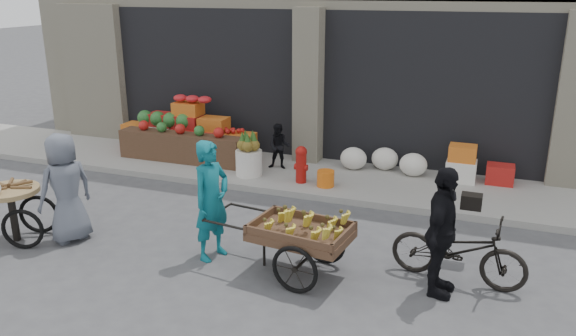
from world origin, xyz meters
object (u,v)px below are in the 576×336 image
at_px(fire_hydrant, 301,163).
at_px(cyclist, 441,233).
at_px(vendor_woman, 211,200).
at_px(seated_person, 279,146).
at_px(pineapple_bin, 249,163).
at_px(banana_cart, 298,229).
at_px(bicycle, 458,249).
at_px(tricycle_cart, 11,206).
at_px(vendor_grey, 66,188).
at_px(orange_bucket, 326,178).

height_order(fire_hydrant, cyclist, cyclist).
xyz_separation_m(fire_hydrant, vendor_woman, (-0.22, -3.12, 0.35)).
xyz_separation_m(seated_person, cyclist, (3.56, -3.69, 0.24)).
bearing_deg(pineapple_bin, fire_hydrant, -2.60).
distance_m(banana_cart, bicycle, 2.08).
distance_m(banana_cart, tricycle_cart, 4.36).
relative_size(tricycle_cart, bicycle, 0.85).
bearing_deg(vendor_woman, cyclist, -72.27).
bearing_deg(cyclist, bicycle, -20.39).
height_order(fire_hydrant, seated_person, seated_person).
relative_size(vendor_grey, cyclist, 1.00).
distance_m(fire_hydrant, cyclist, 4.18).
xyz_separation_m(fire_hydrant, cyclist, (2.86, -3.04, 0.32)).
height_order(vendor_grey, cyclist, vendor_grey).
distance_m(orange_bucket, vendor_woman, 3.20).
height_order(banana_cart, vendor_woman, vendor_woman).
xyz_separation_m(fire_hydrant, seated_person, (-0.70, 0.65, 0.08)).
bearing_deg(orange_bucket, seated_person, 149.74).
xyz_separation_m(orange_bucket, cyclist, (2.36, -2.99, 0.56)).
relative_size(seated_person, vendor_woman, 0.55).
distance_m(fire_hydrant, banana_cart, 3.36).
bearing_deg(seated_person, fire_hydrant, -52.88).
height_order(pineapple_bin, bicycle, bicycle).
xyz_separation_m(pineapple_bin, orange_bucket, (1.60, -0.10, -0.10)).
bearing_deg(banana_cart, seated_person, 121.78).
xyz_separation_m(pineapple_bin, cyclist, (3.96, -3.09, 0.46)).
height_order(seated_person, cyclist, cyclist).
relative_size(seated_person, vendor_grey, 0.56).
xyz_separation_m(orange_bucket, vendor_woman, (-0.72, -3.07, 0.58)).
distance_m(pineapple_bin, vendor_grey, 3.73).
relative_size(pineapple_bin, cyclist, 0.31).
distance_m(fire_hydrant, vendor_woman, 3.14).
xyz_separation_m(seated_person, banana_cart, (1.76, -3.83, 0.07)).
relative_size(fire_hydrant, seated_person, 0.76).
xyz_separation_m(seated_person, tricycle_cart, (-2.57, -4.35, -0.02)).
relative_size(orange_bucket, banana_cart, 0.14).
xyz_separation_m(fire_hydrant, vendor_grey, (-2.50, -3.38, 0.33)).
bearing_deg(seated_person, banana_cart, -75.32).
bearing_deg(seated_person, tricycle_cart, -130.56).
distance_m(tricycle_cart, bicycle, 6.41).
relative_size(banana_cart, cyclist, 1.35).
bearing_deg(bicycle, seated_person, 54.98).
xyz_separation_m(vendor_woman, tricycle_cart, (-3.04, -0.58, -0.29)).
height_order(vendor_grey, bicycle, vendor_grey).
relative_size(fire_hydrant, bicycle, 0.41).
bearing_deg(bicycle, vendor_grey, 103.74).
height_order(pineapple_bin, vendor_grey, vendor_grey).
xyz_separation_m(vendor_grey, cyclist, (5.36, 0.34, -0.00)).
bearing_deg(banana_cart, vendor_woman, -175.84).
distance_m(banana_cart, vendor_grey, 3.57).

